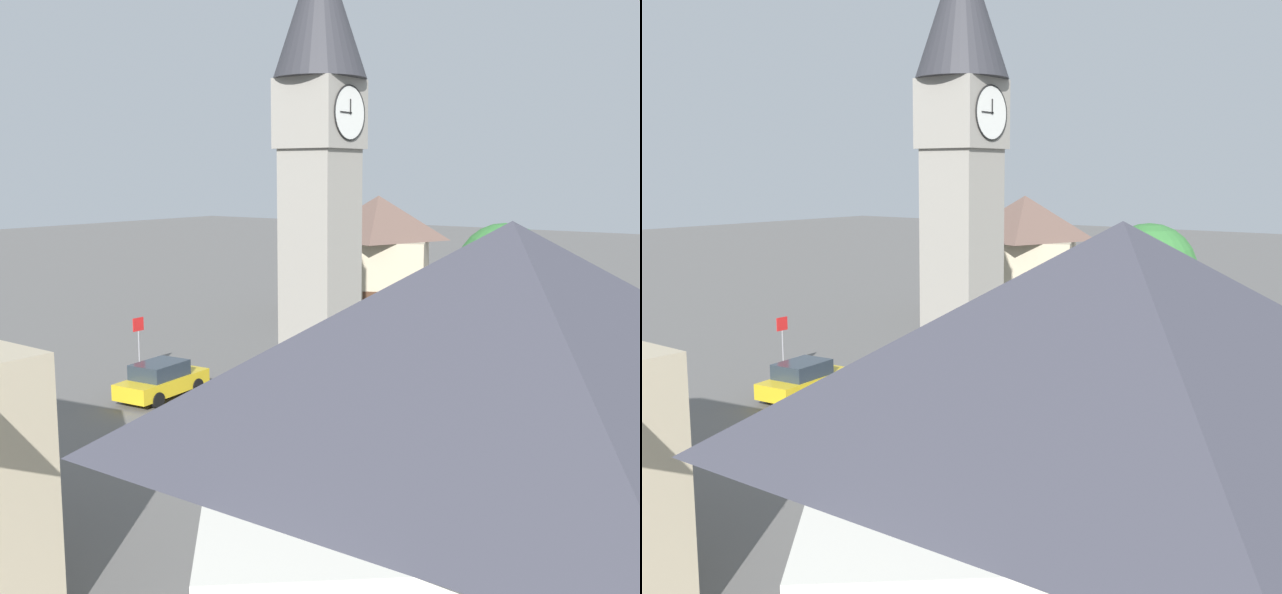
{
  "view_description": "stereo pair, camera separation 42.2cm",
  "coord_description": "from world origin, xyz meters",
  "views": [
    {
      "loc": [
        25.05,
        17.92,
        9.22
      ],
      "look_at": [
        0.0,
        0.0,
        4.38
      ],
      "focal_mm": 44.66,
      "sensor_mm": 36.0,
      "label": 1
    },
    {
      "loc": [
        24.8,
        18.26,
        9.22
      ],
      "look_at": [
        0.0,
        0.0,
        4.38
      ],
      "focal_mm": 44.66,
      "sensor_mm": 36.0,
      "label": 2
    }
  ],
  "objects": [
    {
      "name": "car_blue_kerb",
      "position": [
        8.42,
        9.4,
        0.76
      ],
      "size": [
        4.46,
        3.2,
        1.53
      ],
      "color": "black",
      "rests_on": "ground"
    },
    {
      "name": "ground_plane",
      "position": [
        0.0,
        0.0,
        0.0
      ],
      "size": [
        200.0,
        200.0,
        0.0
      ],
      "primitive_type": "plane",
      "color": "#605E5B"
    },
    {
      "name": "tree",
      "position": [
        -12.33,
        2.46,
        4.33
      ],
      "size": [
        4.8,
        4.8,
        6.74
      ],
      "color": "brown",
      "rests_on": "ground"
    },
    {
      "name": "car_silver_kerb",
      "position": [
        0.92,
        12.49,
        0.76
      ],
      "size": [
        2.98,
        4.46,
        1.53
      ],
      "color": "black",
      "rests_on": "ground"
    },
    {
      "name": "clock_tower",
      "position": [
        0.0,
        0.0,
        10.57
      ],
      "size": [
        3.56,
        3.56,
        18.15
      ],
      "color": "gray",
      "rests_on": "ground"
    },
    {
      "name": "car_red_corner",
      "position": [
        -6.15,
        1.48,
        0.76
      ],
      "size": [
        2.97,
        4.45,
        1.53
      ],
      "color": "silver",
      "rests_on": "ground"
    },
    {
      "name": "road_sign",
      "position": [
        1.41,
        -8.98,
        1.9
      ],
      "size": [
        0.6,
        0.07,
        2.8
      ],
      "color": "gray",
      "rests_on": "ground"
    },
    {
      "name": "car_black_far",
      "position": [
        2.99,
        -5.89,
        0.76
      ],
      "size": [
        4.28,
        2.12,
        1.53
      ],
      "color": "gold",
      "rests_on": "ground"
    },
    {
      "name": "pedestrian",
      "position": [
        -2.82,
        -3.9,
        1.01
      ],
      "size": [
        0.56,
        0.27,
        1.69
      ],
      "color": "black",
      "rests_on": "ground"
    },
    {
      "name": "building_shop_left",
      "position": [
        -18.12,
        -8.41,
        3.97
      ],
      "size": [
        8.69,
        8.62,
        7.76
      ],
      "color": "tan",
      "rests_on": "ground"
    }
  ]
}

